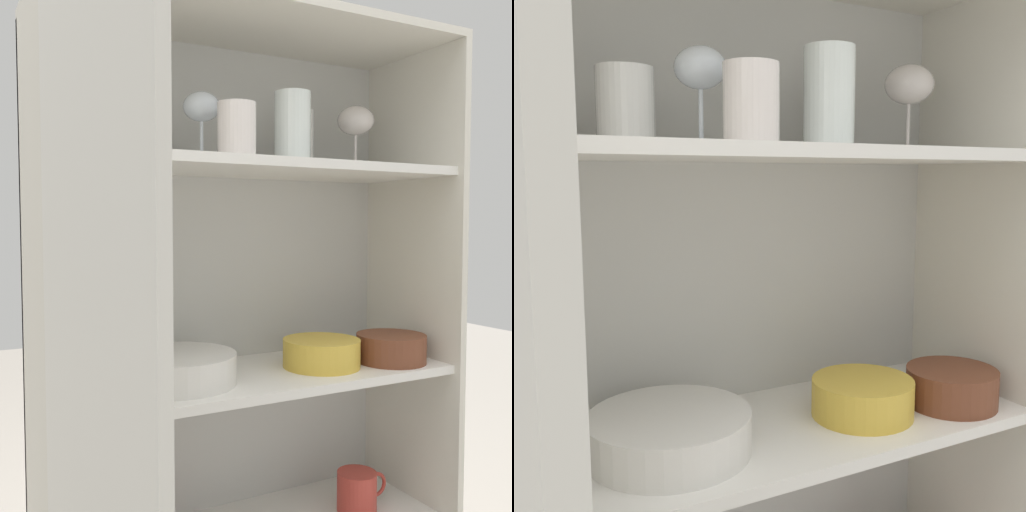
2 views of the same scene
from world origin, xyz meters
The scene contains 18 objects.
cupboard_back_panel centered at (0.00, 0.33, 0.70)m, with size 0.92×0.02×1.41m, color silver.
cupboard_side_left centered at (-0.45, 0.16, 0.70)m, with size 0.02×0.36×1.41m, color silver.
cupboard_side_right centered at (0.45, 0.16, 0.70)m, with size 0.02×0.36×1.41m, color silver.
cupboard_top_panel centered at (0.00, 0.16, 1.42)m, with size 0.92×0.36×0.02m, color silver.
shelf_board_middle centered at (0.00, 0.16, 0.65)m, with size 0.88×0.32×0.02m, color white.
shelf_board_upper centered at (0.00, 0.16, 1.11)m, with size 0.88×0.32×0.02m, color white.
cupboard_door centered at (-0.44, -0.25, 0.70)m, with size 0.05×0.46×1.41m.
tumbler_glass_0 centered at (0.16, 0.23, 1.19)m, with size 0.06×0.06×0.14m.
tumbler_glass_1 centered at (-0.23, 0.18, 1.17)m, with size 0.08×0.08×0.11m.
tumbler_glass_2 centered at (-0.10, 0.05, 1.17)m, with size 0.08×0.08×0.10m.
tumbler_glass_3 centered at (0.06, 0.10, 1.19)m, with size 0.08×0.08×0.15m.
wine_glass_0 centered at (-0.37, 0.20, 1.23)m, with size 0.07×0.07×0.14m.
wine_glass_1 centered at (0.30, 0.20, 1.24)m, with size 0.09×0.09×0.16m.
wine_glass_2 centered at (-0.12, 0.16, 1.22)m, with size 0.08×0.08×0.14m.
plate_stack_white centered at (-0.18, 0.15, 0.69)m, with size 0.25×0.25×0.06m.
mixing_bowl_large centered at (0.16, 0.13, 0.70)m, with size 0.18×0.18×0.06m.
serving_bowl_small centered at (0.33, 0.10, 0.70)m, with size 0.16×0.16×0.07m.
coffee_mug_extra_1 centered at (0.27, 0.14, 0.34)m, with size 0.14×0.10×0.10m.
Camera 1 is at (-0.61, -1.00, 0.99)m, focal length 42.00 mm.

